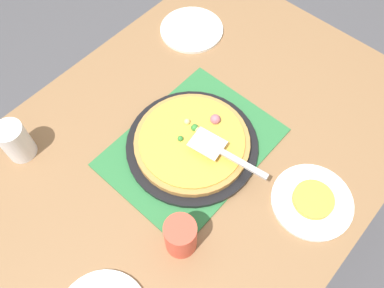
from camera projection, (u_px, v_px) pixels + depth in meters
The scene contains 11 objects.
ground_plane at pixel (192, 228), 1.79m from camera, with size 8.00×8.00×0.00m, color #4C4C51.
dining_table at pixel (192, 164), 1.24m from camera, with size 1.40×1.00×0.75m.
placemat at pixel (192, 147), 1.14m from camera, with size 0.48×0.36×0.01m, color #2D753D.
pizza_pan at pixel (192, 145), 1.13m from camera, with size 0.38×0.38×0.01m, color black.
pizza at pixel (192, 141), 1.11m from camera, with size 0.33×0.33×0.05m.
plate_near_left at pixel (312, 201), 1.05m from camera, with size 0.22×0.22×0.01m, color white.
plate_side at pixel (192, 30), 1.37m from camera, with size 0.22×0.22×0.01m, color white.
served_slice_left at pixel (313, 199), 1.04m from camera, with size 0.11×0.11×0.02m, color gold.
cup_near at pixel (181, 236), 0.95m from camera, with size 0.08×0.08×0.12m, color #E04C38.
cup_far at pixel (15, 141), 1.08m from camera, with size 0.08×0.08×0.12m, color white.
pizza_server at pixel (222, 152), 1.05m from camera, with size 0.08×0.23×0.01m.
Camera 1 is at (0.42, 0.37, 1.74)m, focal length 36.69 mm.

